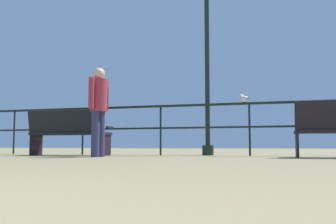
{
  "coord_description": "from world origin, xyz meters",
  "views": [
    {
      "loc": [
        1.76,
        -0.0,
        0.21
      ],
      "look_at": [
        -0.65,
        7.74,
        0.91
      ],
      "focal_mm": 41.73,
      "sensor_mm": 36.0,
      "label": 1
    }
  ],
  "objects_px": {
    "seagull_on_rail": "(244,99)",
    "lamppost_center": "(207,25)",
    "bench_near_left": "(68,131)",
    "person_by_bench": "(99,105)"
  },
  "relations": [
    {
      "from": "lamppost_center",
      "to": "person_by_bench",
      "type": "relative_size",
      "value": 2.79
    },
    {
      "from": "lamppost_center",
      "to": "seagull_on_rail",
      "type": "height_order",
      "value": "lamppost_center"
    },
    {
      "from": "lamppost_center",
      "to": "person_by_bench",
      "type": "distance_m",
      "value": 3.23
    },
    {
      "from": "bench_near_left",
      "to": "lamppost_center",
      "type": "height_order",
      "value": "lamppost_center"
    },
    {
      "from": "person_by_bench",
      "to": "seagull_on_rail",
      "type": "bearing_deg",
      "value": 33.79
    },
    {
      "from": "lamppost_center",
      "to": "seagull_on_rail",
      "type": "xyz_separation_m",
      "value": [
        0.82,
        -0.25,
        -1.74
      ]
    },
    {
      "from": "bench_near_left",
      "to": "lamppost_center",
      "type": "relative_size",
      "value": 0.38
    },
    {
      "from": "bench_near_left",
      "to": "person_by_bench",
      "type": "xyz_separation_m",
      "value": [
        1.09,
        -0.74,
        0.43
      ]
    },
    {
      "from": "seagull_on_rail",
      "to": "lamppost_center",
      "type": "bearing_deg",
      "value": 163.37
    },
    {
      "from": "bench_near_left",
      "to": "seagull_on_rail",
      "type": "height_order",
      "value": "seagull_on_rail"
    }
  ]
}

